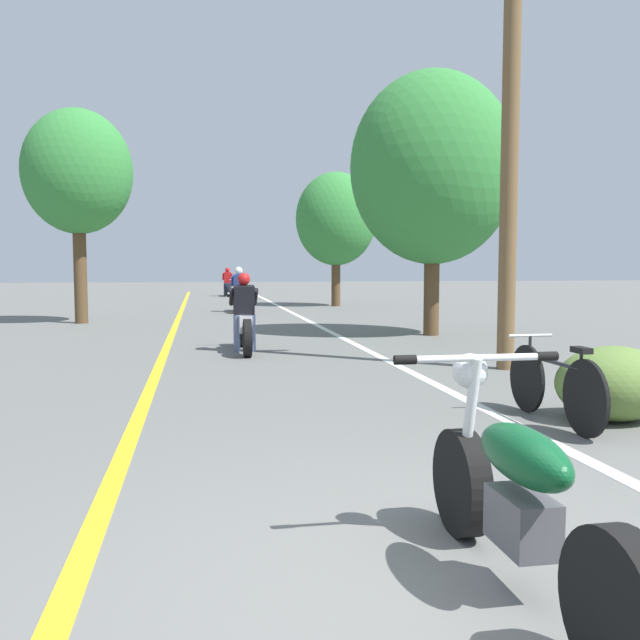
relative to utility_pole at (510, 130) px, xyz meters
name	(u,v)px	position (x,y,z in m)	size (l,w,h in m)	color
ground_plane	(468,605)	(-3.10, -6.18, -3.30)	(120.00, 120.00, 0.00)	#60605E
lane_stripe_center	(172,334)	(-4.80, 5.85, -3.29)	(0.14, 48.00, 0.01)	yellow
lane_stripe_edge	(329,331)	(-1.40, 5.85, -3.29)	(0.14, 48.00, 0.01)	white
utility_pole	(510,130)	(0.00, 0.00, 0.00)	(1.10, 0.24, 6.41)	brown
roadside_tree_right_near	(433,169)	(0.55, 4.64, 0.14)	(3.42, 3.08, 5.41)	#513A23
roadside_tree_right_far	(336,219)	(0.65, 15.17, -0.18)	(2.90, 2.61, 4.80)	#513A23
roadside_tree_left	(78,173)	(-7.16, 9.04, 0.46)	(2.69, 2.42, 5.34)	#513A23
roadside_bush	(614,383)	(-0.42, -3.16, -2.95)	(1.10, 0.88, 0.70)	#5B7A38
motorcycle_foreground	(518,498)	(-2.84, -6.11, -2.87)	(0.86, 1.95, 1.00)	black
motorcycle_rider_lead	(244,322)	(-3.47, 2.61, -2.79)	(0.50, 2.06, 1.33)	black
motorcycle_rider_mid	(239,295)	(-2.99, 12.52, -2.76)	(0.50, 2.08, 1.42)	black
motorcycle_rider_far	(228,285)	(-2.88, 24.09, -2.77)	(0.50, 2.11, 1.38)	black
bicycle_parked	(554,385)	(-1.04, -3.18, -2.93)	(0.44, 1.70, 0.78)	black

